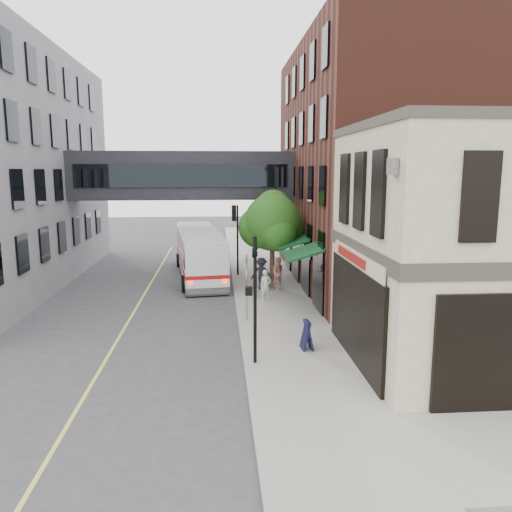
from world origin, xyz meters
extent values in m
plane|color=#38383A|center=(0.00, 0.00, 0.00)|extent=(120.00, 120.00, 0.00)
cube|color=gray|center=(2.00, 14.00, 0.07)|extent=(4.00, 60.00, 0.15)
cube|color=tan|center=(9.00, 2.00, 4.08)|extent=(10.00, 8.00, 8.15)
cube|color=#38332B|center=(9.00, 2.00, 4.15)|extent=(10.12, 8.12, 0.50)
cube|color=#38332B|center=(9.00, 2.00, 8.30)|extent=(10.12, 8.12, 0.30)
cube|color=black|center=(3.94, 2.00, 1.85)|extent=(0.14, 6.40, 3.40)
cube|color=black|center=(3.90, 2.00, 1.85)|extent=(0.04, 5.90, 3.00)
cube|color=maroon|center=(3.88, 2.60, 3.80)|extent=(0.03, 3.60, 0.32)
cube|color=#4B2117|center=(10.00, 15.00, 7.00)|extent=(12.00, 18.00, 14.00)
cube|color=#0B3319|center=(3.14, 13.75, 3.00)|extent=(1.80, 13.00, 0.40)
cube|color=black|center=(-3.00, 18.00, 6.50)|extent=(14.00, 3.00, 3.00)
cube|color=black|center=(-3.00, 16.45, 6.50)|extent=(13.00, 0.08, 1.40)
cube|color=black|center=(-3.00, 19.55, 6.50)|extent=(13.00, 0.08, 1.40)
cylinder|color=black|center=(0.40, 2.00, 2.40)|extent=(0.12, 0.12, 4.50)
cube|color=black|center=(0.18, 2.00, 2.75)|extent=(0.25, 0.22, 0.30)
imported|color=black|center=(0.40, 2.00, 4.25)|extent=(0.20, 0.16, 1.00)
cylinder|color=black|center=(0.40, 17.00, 2.40)|extent=(0.12, 0.12, 4.50)
cube|color=black|center=(0.18, 17.00, 2.75)|extent=(0.25, 0.22, 0.30)
cube|color=black|center=(0.18, 17.00, 4.15)|extent=(0.28, 0.28, 1.00)
sphere|color=#FF0C05|center=(0.02, 17.00, 4.50)|extent=(0.18, 0.18, 0.18)
cylinder|color=gray|center=(0.40, 7.00, 1.65)|extent=(0.08, 0.08, 3.00)
cube|color=white|center=(0.38, 7.00, 2.35)|extent=(0.03, 0.75, 0.22)
cube|color=#0C591E|center=(0.38, 7.00, 2.90)|extent=(0.03, 0.70, 0.18)
cube|color=#B20C0C|center=(0.38, 7.00, 1.85)|extent=(0.03, 0.30, 0.40)
cylinder|color=#382619|center=(2.20, 13.00, 1.55)|extent=(0.28, 0.28, 2.80)
sphere|color=#164913|center=(2.20, 13.00, 3.95)|extent=(3.20, 3.20, 3.20)
sphere|color=#164913|center=(3.00, 13.50, 3.55)|extent=(2.20, 2.20, 2.20)
sphere|color=#164913|center=(1.50, 13.30, 3.65)|extent=(2.40, 2.40, 2.40)
sphere|color=#164913|center=(2.30, 13.60, 4.75)|extent=(2.00, 2.00, 2.00)
cube|color=#D8CC4C|center=(-5.00, 10.00, 0.01)|extent=(0.12, 40.00, 0.01)
cube|color=silver|center=(-2.07, 17.32, 1.58)|extent=(3.66, 11.24, 2.78)
cube|color=black|center=(-2.07, 17.32, 2.06)|extent=(3.69, 11.05, 1.01)
cube|color=#B20C0C|center=(-2.07, 17.32, 1.10)|extent=(3.72, 11.26, 0.21)
cylinder|color=black|center=(-2.80, 13.18, 0.48)|extent=(0.40, 0.99, 0.96)
cylinder|color=black|center=(-0.41, 13.45, 0.48)|extent=(0.40, 0.99, 0.96)
cylinder|color=black|center=(-3.69, 20.80, 0.48)|extent=(0.40, 0.99, 0.96)
cylinder|color=black|center=(-1.30, 21.08, 0.48)|extent=(0.40, 0.99, 0.96)
imported|color=silver|center=(1.59, 10.43, 0.96)|extent=(0.67, 0.54, 1.61)
imported|color=#DD938F|center=(2.57, 12.76, 1.07)|extent=(0.91, 0.72, 1.84)
imported|color=black|center=(1.58, 12.85, 1.07)|extent=(1.19, 0.70, 1.84)
cube|color=#13551F|center=(2.02, 13.31, 0.57)|extent=(0.51, 0.48, 0.84)
cube|color=black|center=(2.46, 3.19, 0.71)|extent=(0.44, 0.65, 1.11)
camera|label=1|loc=(-0.85, -14.65, 6.85)|focal=35.00mm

